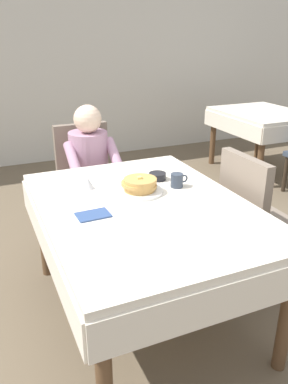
# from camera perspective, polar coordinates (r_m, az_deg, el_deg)

# --- Properties ---
(ground_plane) EXTENTS (14.00, 14.00, 0.00)m
(ground_plane) POSITION_cam_1_polar(r_m,az_deg,el_deg) (2.55, 0.05, -17.08)
(ground_plane) COLOR brown
(back_wall) EXTENTS (12.00, 0.16, 3.20)m
(back_wall) POSITION_cam_1_polar(r_m,az_deg,el_deg) (5.26, -16.09, 21.39)
(back_wall) COLOR beige
(back_wall) RESTS_ON ground
(dining_table_main) EXTENTS (1.12, 1.52, 0.74)m
(dining_table_main) POSITION_cam_1_polar(r_m,az_deg,el_deg) (2.20, 0.05, -3.88)
(dining_table_main) COLOR silver
(dining_table_main) RESTS_ON ground
(chair_diner) EXTENTS (0.44, 0.45, 0.93)m
(chair_diner) POSITION_cam_1_polar(r_m,az_deg,el_deg) (3.26, -8.44, 2.59)
(chair_diner) COLOR #7A6B5B
(chair_diner) RESTS_ON ground
(diner_person) EXTENTS (0.40, 0.43, 1.12)m
(diner_person) POSITION_cam_1_polar(r_m,az_deg,el_deg) (3.07, -7.79, 4.11)
(diner_person) COLOR #B2849E
(diner_person) RESTS_ON ground
(chair_right_side) EXTENTS (0.45, 0.44, 0.93)m
(chair_right_side) POSITION_cam_1_polar(r_m,az_deg,el_deg) (2.62, 15.68, -3.12)
(chair_right_side) COLOR #7A6B5B
(chair_right_side) RESTS_ON ground
(plate_breakfast) EXTENTS (0.28, 0.28, 0.02)m
(plate_breakfast) POSITION_cam_1_polar(r_m,az_deg,el_deg) (2.31, -0.69, 0.09)
(plate_breakfast) COLOR white
(plate_breakfast) RESTS_ON dining_table_main
(breakfast_stack) EXTENTS (0.21, 0.20, 0.09)m
(breakfast_stack) POSITION_cam_1_polar(r_m,az_deg,el_deg) (2.29, -0.66, 1.16)
(breakfast_stack) COLOR tan
(breakfast_stack) RESTS_ON plate_breakfast
(cup_coffee) EXTENTS (0.11, 0.08, 0.08)m
(cup_coffee) POSITION_cam_1_polar(r_m,az_deg,el_deg) (2.39, 4.86, 1.71)
(cup_coffee) COLOR #333D4C
(cup_coffee) RESTS_ON dining_table_main
(bowl_butter) EXTENTS (0.11, 0.11, 0.04)m
(bowl_butter) POSITION_cam_1_polar(r_m,az_deg,el_deg) (2.51, 1.97, 2.31)
(bowl_butter) COLOR black
(bowl_butter) RESTS_ON dining_table_main
(syrup_pitcher) EXTENTS (0.08, 0.08, 0.07)m
(syrup_pitcher) POSITION_cam_1_polar(r_m,az_deg,el_deg) (2.38, -8.23, 1.33)
(syrup_pitcher) COLOR silver
(syrup_pitcher) RESTS_ON dining_table_main
(fork_left_of_plate) EXTENTS (0.03, 0.18, 0.00)m
(fork_left_of_plate) POSITION_cam_1_polar(r_m,az_deg,el_deg) (2.23, -4.99, -0.96)
(fork_left_of_plate) COLOR silver
(fork_left_of_plate) RESTS_ON dining_table_main
(knife_right_of_plate) EXTENTS (0.02, 0.20, 0.00)m
(knife_right_of_plate) POSITION_cam_1_polar(r_m,az_deg,el_deg) (2.37, 3.74, 0.50)
(knife_right_of_plate) COLOR silver
(knife_right_of_plate) RESTS_ON dining_table_main
(spoon_near_edge) EXTENTS (0.15, 0.04, 0.00)m
(spoon_near_edge) POSITION_cam_1_polar(r_m,az_deg,el_deg) (2.04, 2.43, -3.20)
(spoon_near_edge) COLOR silver
(spoon_near_edge) RESTS_ON dining_table_main
(napkin_folded) EXTENTS (0.17, 0.12, 0.01)m
(napkin_folded) POSITION_cam_1_polar(r_m,az_deg,el_deg) (2.04, -7.41, -3.33)
(napkin_folded) COLOR #334C7F
(napkin_folded) RESTS_ON dining_table_main
(background_table_far) EXTENTS (0.92, 1.12, 0.74)m
(background_table_far) POSITION_cam_1_polar(r_m,az_deg,el_deg) (4.96, 16.88, 9.85)
(background_table_far) COLOR silver
(background_table_far) RESTS_ON ground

